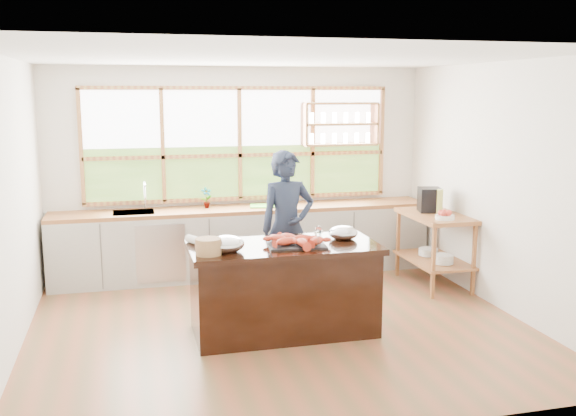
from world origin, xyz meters
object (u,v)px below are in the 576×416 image
object	(u,v)px
island	(284,288)
cook	(287,228)
espresso_machine	(430,200)
wicker_basket	(208,247)

from	to	relation	value
island	cook	bearing A→B (deg)	73.75
espresso_machine	wicker_basket	xyz separation A→B (m)	(-2.96, -1.49, -0.07)
espresso_machine	wicker_basket	size ratio (longest dim) A/B	1.25
island	wicker_basket	bearing A→B (deg)	-164.07
island	wicker_basket	distance (m)	0.95
wicker_basket	island	bearing A→B (deg)	15.93
cook	espresso_machine	size ratio (longest dim) A/B	5.82
espresso_machine	wicker_basket	distance (m)	3.31
cook	wicker_basket	distance (m)	1.52
island	cook	distance (m)	1.03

